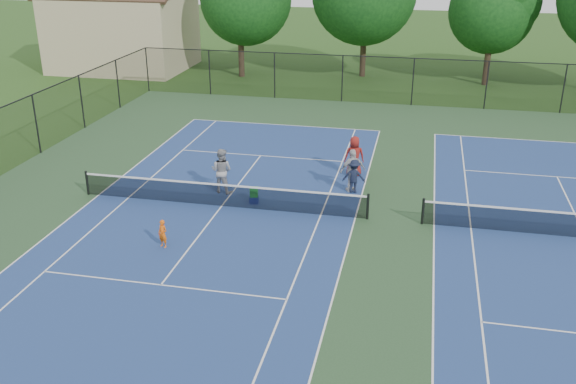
% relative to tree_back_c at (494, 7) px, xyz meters
% --- Properties ---
extents(ground, '(140.00, 140.00, 0.00)m').
position_rel_tree_back_c_xyz_m(ground, '(-5.00, -25.00, -5.48)').
color(ground, '#234716').
rests_on(ground, ground).
extents(court_pad, '(36.00, 36.00, 0.01)m').
position_rel_tree_back_c_xyz_m(court_pad, '(-5.00, -25.00, -5.48)').
color(court_pad, '#284829').
rests_on(court_pad, ground).
extents(tennis_court_left, '(12.00, 23.83, 1.07)m').
position_rel_tree_back_c_xyz_m(tennis_court_left, '(-12.00, -25.00, -5.38)').
color(tennis_court_left, navy).
rests_on(tennis_court_left, ground).
extents(perimeter_fence, '(36.08, 36.08, 3.02)m').
position_rel_tree_back_c_xyz_m(perimeter_fence, '(-5.00, -25.00, -3.88)').
color(perimeter_fence, black).
rests_on(perimeter_fence, ground).
extents(tree_back_c, '(6.00, 6.00, 8.40)m').
position_rel_tree_back_c_xyz_m(tree_back_c, '(0.00, 0.00, 0.00)').
color(tree_back_c, '#2D2116').
rests_on(tree_back_c, ground).
extents(clapboard_house, '(10.80, 8.10, 7.65)m').
position_rel_tree_back_c_xyz_m(clapboard_house, '(-28.00, -0.00, -2.39)').
color(clapboard_house, tan).
rests_on(clapboard_house, ground).
extents(child_player, '(0.44, 0.37, 1.04)m').
position_rel_tree_back_c_xyz_m(child_player, '(-12.94, -28.88, -4.96)').
color(child_player, orange).
rests_on(child_player, ground).
extents(instructor, '(1.06, 0.89, 1.96)m').
position_rel_tree_back_c_xyz_m(instructor, '(-12.44, -23.52, -4.50)').
color(instructor, '#9C9C9E').
rests_on(instructor, ground).
extents(bystander_a, '(1.21, 0.93, 1.91)m').
position_rel_tree_back_c_xyz_m(bystander_a, '(-6.98, -22.27, -4.53)').
color(bystander_a, silver).
rests_on(bystander_a, ground).
extents(bystander_b, '(0.98, 0.58, 1.50)m').
position_rel_tree_back_c_xyz_m(bystander_b, '(-6.91, -22.39, -4.73)').
color(bystander_b, '#161D32').
rests_on(bystander_b, ground).
extents(bystander_c, '(1.01, 0.76, 1.86)m').
position_rel_tree_back_c_xyz_m(bystander_c, '(-7.14, -20.33, -4.55)').
color(bystander_c, maroon).
rests_on(bystander_c, ground).
extents(ball_crate, '(0.41, 0.34, 0.30)m').
position_rel_tree_back_c_xyz_m(ball_crate, '(-10.79, -24.41, -5.33)').
color(ball_crate, navy).
rests_on(ball_crate, ground).
extents(ball_hopper, '(0.40, 0.35, 0.39)m').
position_rel_tree_back_c_xyz_m(ball_hopper, '(-10.79, -24.41, -4.98)').
color(ball_hopper, green).
rests_on(ball_hopper, ball_crate).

